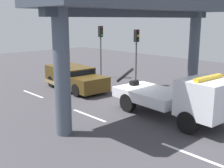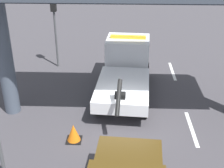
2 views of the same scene
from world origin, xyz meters
name	(u,v)px [view 1 (image 1 of 2)]	position (x,y,z in m)	size (l,w,h in m)	color
ground_plane	(127,105)	(0.00, 0.00, -0.05)	(60.00, 40.00, 0.10)	#423F44
lane_stripe_west	(33,94)	(-6.00, -2.86, 0.00)	(2.60, 0.16, 0.01)	silver
lane_stripe_mid	(89,115)	(0.00, -2.86, 0.00)	(2.60, 0.16, 0.01)	silver
lane_stripe_east	(190,154)	(6.00, -2.86, 0.00)	(2.60, 0.16, 0.01)	silver
tow_truck_white	(181,97)	(3.69, -0.06, 1.20)	(7.32, 2.81, 2.46)	white
towed_van_green	(74,78)	(-5.24, 0.01, 0.78)	(5.34, 2.54, 1.58)	#4C3814
overpass_structure	(144,9)	(1.14, 0.00, 5.42)	(3.60, 12.33, 6.23)	#4C5666
traffic_light_near	(101,40)	(-6.98, 4.10, 3.18)	(0.39, 0.32, 4.36)	#515456
traffic_light_far	(137,45)	(-2.98, 4.10, 3.05)	(0.39, 0.32, 4.18)	#515456
traffic_cone_orange	(137,90)	(-1.01, 2.00, 0.35)	(0.61, 0.61, 0.73)	orange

